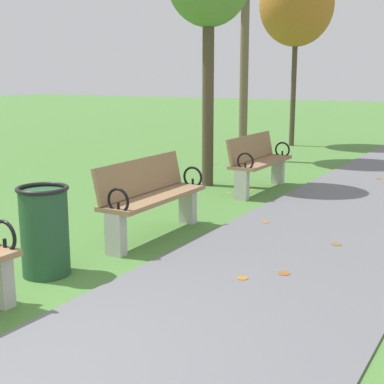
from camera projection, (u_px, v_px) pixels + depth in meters
The scene contains 5 objects.
park_bench_2 at pixel (151, 196), 6.23m from camera, with size 0.50×1.61×0.90m.
park_bench_3 at pixel (259, 161), 8.78m from camera, with size 0.49×1.60×0.90m.
tree_3 at pixel (297, 5), 13.93m from camera, with size 1.89×1.89×4.65m.
trash_bin at pixel (45, 231), 5.05m from camera, with size 0.48×0.48×0.84m.
scattered_leaves at pixel (243, 204), 7.93m from camera, with size 4.31×6.78×0.02m.
Camera 1 is at (2.99, -1.99, 1.82)m, focal length 51.26 mm.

